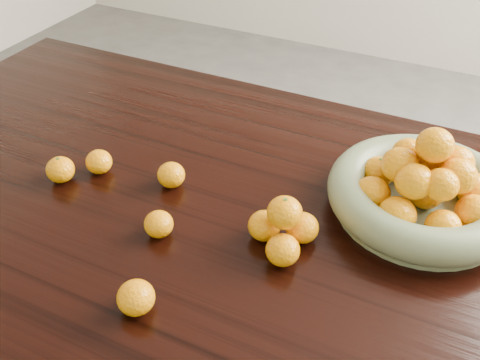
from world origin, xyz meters
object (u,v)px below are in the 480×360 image
at_px(fruit_bowl, 423,190).
at_px(dining_table, 252,239).
at_px(orange_pyramid, 284,229).
at_px(loose_orange_0, 60,170).

bearing_deg(fruit_bowl, dining_table, -155.56).
relative_size(orange_pyramid, loose_orange_0, 2.17).
bearing_deg(dining_table, loose_orange_0, -166.83).
height_order(fruit_bowl, orange_pyramid, fruit_bowl).
xyz_separation_m(fruit_bowl, orange_pyramid, (-0.21, -0.22, -0.01)).
relative_size(dining_table, orange_pyramid, 14.78).
bearing_deg(fruit_bowl, orange_pyramid, -134.37).
height_order(dining_table, loose_orange_0, loose_orange_0).
bearing_deg(dining_table, fruit_bowl, 24.44).
xyz_separation_m(orange_pyramid, loose_orange_0, (-0.52, -0.02, -0.02)).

